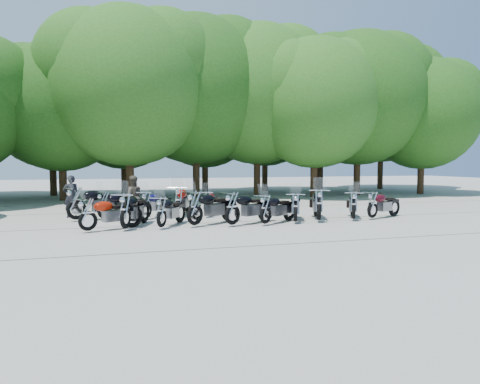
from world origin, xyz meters
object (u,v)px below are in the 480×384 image
object	(u,v)px
motorcycle_0	(88,213)
motorcycle_14	(207,203)
rider_1	(133,197)
motorcycle_1	(125,210)
motorcycle_11	(104,204)
motorcycle_10	(76,202)
motorcycle_9	(373,204)
motorcycle_13	(179,200)
rider_0	(71,196)
motorcycle_5	(266,208)
motorcycle_6	(296,206)
motorcycle_2	(162,211)
motorcycle_8	(354,204)
motorcycle_12	(147,204)
motorcycle_7	(319,203)
motorcycle_3	(195,207)
motorcycle_4	(233,207)

from	to	relation	value
motorcycle_0	motorcycle_14	bearing A→B (deg)	-86.07
rider_1	motorcycle_14	bearing A→B (deg)	162.14
motorcycle_1	motorcycle_11	distance (m)	2.84
motorcycle_1	motorcycle_11	xyz separation A→B (m)	(-0.70, 2.75, -0.06)
motorcycle_0	motorcycle_10	size ratio (longest dim) A/B	0.84
motorcycle_9	motorcycle_11	xyz separation A→B (m)	(-9.84, 2.68, 0.01)
motorcycle_13	rider_0	distance (m)	4.27
motorcycle_5	motorcycle_14	bearing A→B (deg)	-6.55
motorcycle_0	motorcycle_5	bearing A→B (deg)	-118.10
motorcycle_1	motorcycle_13	size ratio (longest dim) A/B	0.97
motorcycle_6	motorcycle_1	bearing A→B (deg)	22.87
rider_0	motorcycle_9	bearing A→B (deg)	153.39
rider_0	motorcycle_1	bearing A→B (deg)	109.15
motorcycle_2	motorcycle_8	world-z (taller)	motorcycle_8
rider_0	rider_1	world-z (taller)	rider_0
motorcycle_12	rider_0	distance (m)	3.19
motorcycle_7	rider_0	bearing A→B (deg)	-1.26
rider_0	motorcycle_7	bearing A→B (deg)	148.31
motorcycle_5	motorcycle_10	world-z (taller)	motorcycle_10
motorcycle_0	motorcycle_1	world-z (taller)	motorcycle_1
motorcycle_3	motorcycle_4	distance (m)	1.27
motorcycle_14	rider_0	bearing A→B (deg)	11.83
motorcycle_8	rider_0	bearing A→B (deg)	8.11
rider_1	motorcycle_6	bearing A→B (deg)	145.04
motorcycle_13	motorcycle_3	bearing A→B (deg)	114.17
motorcycle_4	motorcycle_13	xyz separation A→B (m)	(-1.41, 2.89, 0.03)
motorcycle_6	motorcycle_10	xyz separation A→B (m)	(-7.56, 2.78, 0.10)
motorcycle_0	motorcycle_9	distance (m)	10.27
motorcycle_0	motorcycle_6	size ratio (longest dim) A/B	0.98
motorcycle_9	motorcycle_3	bearing A→B (deg)	66.35
motorcycle_14	rider_1	bearing A→B (deg)	14.81
motorcycle_2	motorcycle_1	bearing A→B (deg)	30.08
motorcycle_5	motorcycle_6	distance (m)	1.20
motorcycle_9	motorcycle_14	bearing A→B (deg)	44.37
motorcycle_2	motorcycle_11	bearing A→B (deg)	-24.95
motorcycle_12	rider_1	bearing A→B (deg)	-16.43
motorcycle_11	rider_0	world-z (taller)	rider_0
motorcycle_3	motorcycle_0	bearing A→B (deg)	58.92
motorcycle_5	motorcycle_7	world-z (taller)	motorcycle_7
motorcycle_1	motorcycle_2	bearing A→B (deg)	-157.84
motorcycle_4	motorcycle_8	size ratio (longest dim) A/B	1.08
motorcycle_2	motorcycle_12	xyz separation A→B (m)	(-0.29, 2.54, 0.01)
motorcycle_12	motorcycle_13	distance (m)	1.28
motorcycle_8	motorcycle_12	xyz separation A→B (m)	(-7.41, 2.54, -0.01)
motorcycle_10	motorcycle_13	distance (m)	3.79
motorcycle_6	motorcycle_11	xyz separation A→B (m)	(-6.58, 2.84, -0.00)
motorcycle_11	motorcycle_14	bearing A→B (deg)	-132.63
motorcycle_13	motorcycle_11	bearing A→B (deg)	19.99
motorcycle_5	motorcycle_9	size ratio (longest dim) A/B	1.00
motorcycle_4	motorcycle_6	size ratio (longest dim) A/B	1.08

